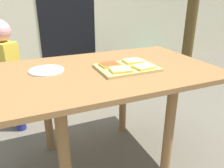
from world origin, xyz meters
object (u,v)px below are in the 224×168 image
(cutting_board, at_px, (127,68))
(pizza_slice_far_right, at_px, (133,61))
(dining_table, at_px, (101,84))
(garden_hose_coil, at_px, (156,62))
(pizza_slice_near_right, at_px, (143,67))
(child_left, at_px, (6,69))
(pizza_slice_near_left, at_px, (120,70))
(plate_white_left, at_px, (47,70))
(pizza_slice_far_left, at_px, (110,64))

(cutting_board, relative_size, pizza_slice_far_right, 2.91)
(dining_table, bearing_deg, pizza_slice_far_right, 4.40)
(pizza_slice_far_right, distance_m, garden_hose_coil, 2.69)
(pizza_slice_far_right, bearing_deg, pizza_slice_near_right, -90.37)
(pizza_slice_far_right, bearing_deg, child_left, 137.21)
(pizza_slice_far_right, relative_size, garden_hose_coil, 0.30)
(dining_table, bearing_deg, garden_hose_coil, 47.80)
(pizza_slice_far_right, bearing_deg, cutting_board, -140.23)
(child_left, bearing_deg, pizza_slice_near_left, -53.48)
(plate_white_left, bearing_deg, pizza_slice_near_right, -21.94)
(dining_table, distance_m, pizza_slice_far_right, 0.28)
(cutting_board, height_order, pizza_slice_near_left, pizza_slice_near_left)
(pizza_slice_near_right, distance_m, plate_white_left, 0.61)
(pizza_slice_near_left, xyz_separation_m, plate_white_left, (-0.41, 0.22, -0.02))
(dining_table, height_order, plate_white_left, plate_white_left)
(cutting_board, height_order, child_left, child_left)
(pizza_slice_near_right, bearing_deg, pizza_slice_far_left, 143.84)
(pizza_slice_near_left, bearing_deg, pizza_slice_far_left, 97.39)
(plate_white_left, distance_m, child_left, 0.74)
(pizza_slice_far_right, relative_size, pizza_slice_near_right, 0.95)
(pizza_slice_far_right, distance_m, child_left, 1.14)
(dining_table, distance_m, cutting_board, 0.20)
(pizza_slice_near_right, bearing_deg, pizza_slice_far_right, 89.63)
(garden_hose_coil, bearing_deg, dining_table, -132.20)
(cutting_board, distance_m, pizza_slice_far_left, 0.11)
(garden_hose_coil, bearing_deg, pizza_slice_far_left, -131.22)
(garden_hose_coil, bearing_deg, pizza_slice_near_right, -126.62)
(pizza_slice_far_right, xyz_separation_m, child_left, (-0.83, 0.77, -0.18))
(cutting_board, bearing_deg, pizza_slice_near_right, -39.92)
(pizza_slice_far_right, relative_size, pizza_slice_far_left, 0.99)
(pizza_slice_far_left, xyz_separation_m, plate_white_left, (-0.39, 0.10, -0.02))
(pizza_slice_near_left, bearing_deg, cutting_board, 40.61)
(dining_table, height_order, pizza_slice_far_left, pizza_slice_far_left)
(pizza_slice_far_right, xyz_separation_m, pizza_slice_far_left, (-0.18, -0.01, 0.00))
(pizza_slice_near_left, bearing_deg, garden_hose_coil, 50.72)
(pizza_slice_near_left, relative_size, garden_hose_coil, 0.31)
(pizza_slice_far_left, relative_size, garden_hose_coil, 0.30)
(garden_hose_coil, bearing_deg, cutting_board, -128.90)
(pizza_slice_near_left, bearing_deg, pizza_slice_near_right, -1.15)
(plate_white_left, xyz_separation_m, child_left, (-0.26, 0.68, -0.16))
(pizza_slice_near_right, relative_size, plate_white_left, 0.63)
(dining_table, xyz_separation_m, pizza_slice_far_right, (0.25, 0.02, 0.12))
(child_left, bearing_deg, pizza_slice_near_right, -47.57)
(pizza_slice_far_left, relative_size, child_left, 0.13)
(dining_table, relative_size, pizza_slice_near_right, 11.01)
(dining_table, xyz_separation_m, cutting_board, (0.16, -0.05, 0.11))
(pizza_slice_far_left, height_order, child_left, child_left)
(cutting_board, height_order, pizza_slice_far_right, pizza_slice_far_right)
(plate_white_left, distance_m, garden_hose_coil, 3.00)
(child_left, distance_m, garden_hose_coil, 2.80)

